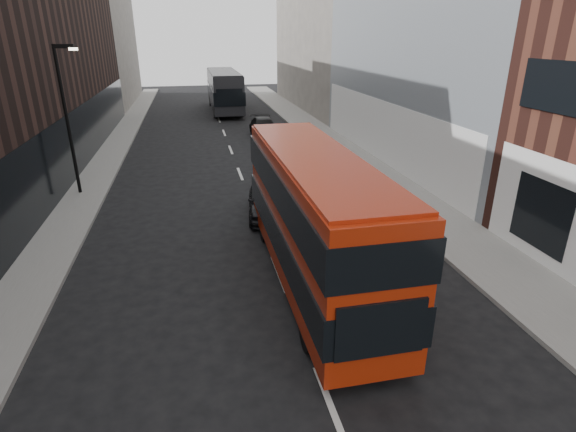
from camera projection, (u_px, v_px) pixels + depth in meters
sidewalk_right at (337, 147)px, 32.06m from camera, size 3.00×80.00×0.15m
sidewalk_left at (108, 158)px, 29.09m from camera, size 2.00×80.00×0.15m
building_victorian at (320, 12)px, 46.43m from camera, size 6.50×24.00×21.00m
building_left_mid at (50, 43)px, 30.34m from camera, size 5.00×24.00×14.00m
building_left_far at (104, 44)px, 50.47m from camera, size 5.00×20.00×13.00m
street_lamp at (67, 111)px, 21.15m from camera, size 1.06×0.22×7.00m
red_bus at (315, 214)px, 13.94m from camera, size 2.55×10.60×4.27m
grey_bus at (224, 90)px, 46.70m from camera, size 2.97×12.60×4.05m
car_a at (267, 200)px, 19.92m from camera, size 2.19×4.33×1.41m
car_b at (288, 144)px, 30.08m from camera, size 1.72×4.31×1.39m
car_c at (264, 128)px, 35.48m from camera, size 2.02×4.86×1.40m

